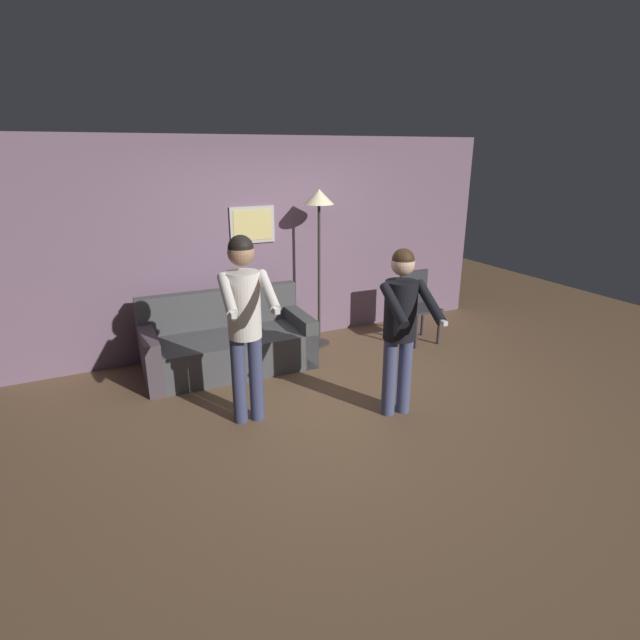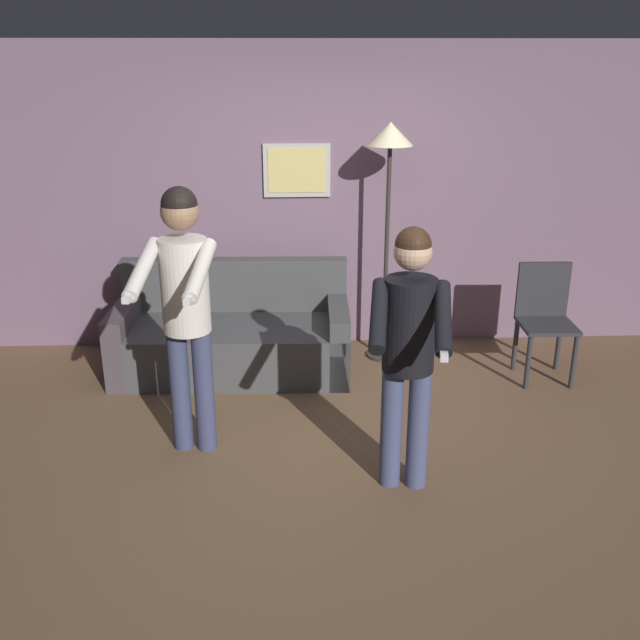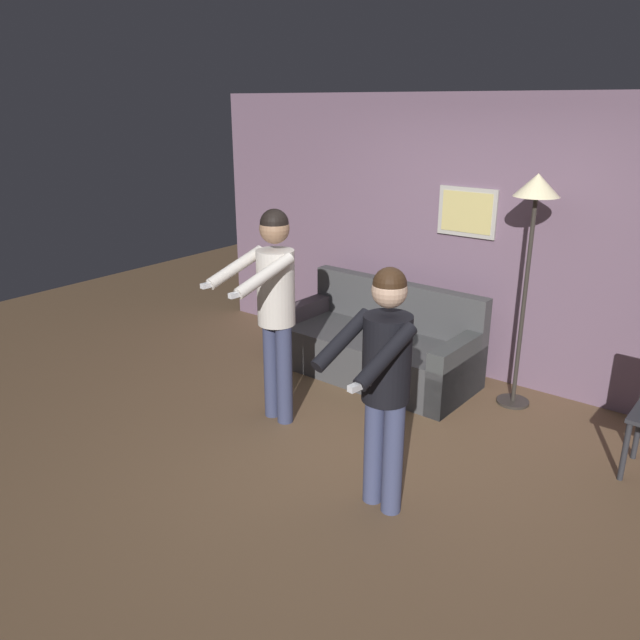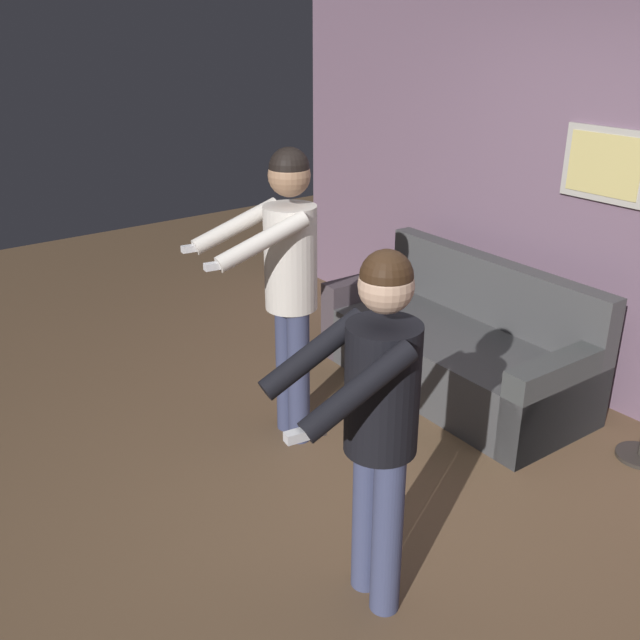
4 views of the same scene
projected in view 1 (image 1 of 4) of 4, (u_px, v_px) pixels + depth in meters
The scene contains 7 objects.
ground_plane at pixel (340, 402), 5.07m from camera, with size 12.00×12.00×0.00m, color brown.
back_wall_assembly at pixel (268, 244), 6.30m from camera, with size 6.40×0.09×2.60m.
couch at pixel (228, 345), 5.79m from camera, with size 1.93×0.91×0.87m.
torchiere_lamp at pixel (319, 214), 6.05m from camera, with size 0.36×0.36×1.99m.
person_standing_left at pixel (244, 313), 4.38m from camera, with size 0.50×0.74×1.76m.
person_standing_right at pixel (401, 319), 4.55m from camera, with size 0.50×0.67×1.62m.
dining_chair_distant at pixel (417, 302), 6.58m from camera, with size 0.43×0.43×0.93m.
Camera 1 is at (-2.18, -3.97, 2.43)m, focal length 28.00 mm.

